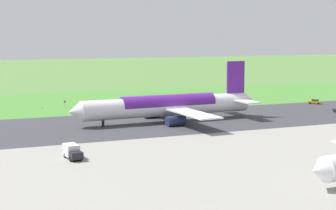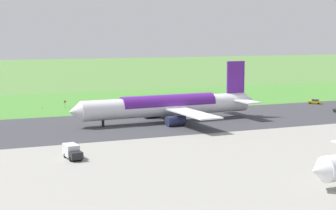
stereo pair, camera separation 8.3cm
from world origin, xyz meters
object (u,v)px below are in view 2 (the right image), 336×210
at_px(service_car_followme, 315,102).
at_px(service_truck_fuel, 72,151).
at_px(traffic_cone_orange, 42,108).
at_px(airliner_main, 169,105).
at_px(no_stopping_sign, 65,104).

height_order(service_car_followme, service_truck_fuel, service_truck_fuel).
bearing_deg(service_truck_fuel, traffic_cone_orange, -94.82).
distance_m(airliner_main, no_stopping_sign, 43.09).
bearing_deg(no_stopping_sign, traffic_cone_orange, -8.37).
xyz_separation_m(airliner_main, service_truck_fuel, (33.54, 33.40, -2.95)).
relative_size(airliner_main, service_car_followme, 12.62).
bearing_deg(no_stopping_sign, service_truck_fuel, 79.53).
xyz_separation_m(no_stopping_sign, traffic_cone_orange, (7.08, -1.04, -1.13)).
distance_m(service_truck_fuel, traffic_cone_orange, 72.56).
bearing_deg(service_truck_fuel, no_stopping_sign, -100.47).
relative_size(airliner_main, no_stopping_sign, 23.12).
distance_m(airliner_main, service_truck_fuel, 47.43).
relative_size(no_stopping_sign, traffic_cone_orange, 4.26).
bearing_deg(no_stopping_sign, airliner_main, 118.28).
height_order(service_car_followme, traffic_cone_orange, service_car_followme).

